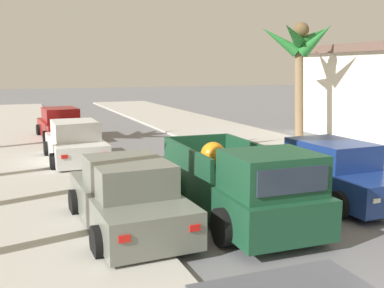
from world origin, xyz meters
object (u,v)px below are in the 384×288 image
Objects in this scene: pickup_truck at (240,186)px; palm_tree_right_fore at (300,47)px; car_right_near at (61,125)px; car_left_far at (75,143)px; car_right_mid at (128,197)px; car_right_far at (332,172)px.

palm_tree_right_fore is (7.75, 8.80, 3.61)m from pickup_truck.
car_right_near is 5.86m from car_left_far.
car_right_mid and car_right_far have the same top height.
car_right_far is (5.56, -13.12, 0.00)m from car_right_near.
car_right_far is 10.20m from palm_tree_right_fore.
pickup_truck is at bearing -79.54° from car_right_near.
palm_tree_right_fore reaches higher than car_right_mid.
car_right_far is 0.77× the size of palm_tree_right_fore.
car_right_mid is (-2.51, 0.31, -0.07)m from pickup_truck.
car_right_near is at bearing 100.46° from pickup_truck.
car_right_mid and car_left_far have the same top height.
palm_tree_right_fore is (4.71, 8.26, 3.68)m from car_right_far.
palm_tree_right_fore is (10.36, 1.00, 3.68)m from car_left_far.
pickup_truck is 12.27m from palm_tree_right_fore.
car_left_far is (-0.10, 7.49, 0.00)m from car_right_mid.
pickup_truck is 3.09m from car_right_far.
car_right_mid is 1.00× the size of car_right_far.
palm_tree_right_fore is at bearing 48.62° from pickup_truck.
car_left_far is 9.20m from car_right_far.
car_right_far is at bearing 2.30° from car_right_mid.
car_left_far is at bearing -90.87° from car_right_near.
car_left_far is (-2.61, 7.80, -0.07)m from pickup_truck.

